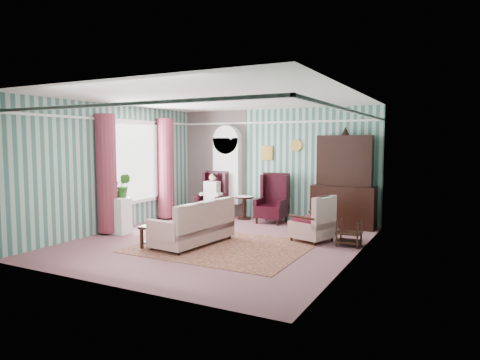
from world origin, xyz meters
The scene contains 17 objects.
floor centered at (0.00, 0.00, 0.00)m, with size 6.00×6.00×0.00m, color #824B56.
room_shell centered at (-0.62, 0.18, 2.01)m, with size 5.53×6.02×2.91m.
bookcase centered at (-1.35, 2.84, 1.12)m, with size 0.80×0.28×2.24m, color silver.
dresser_hutch centered at (1.90, 2.72, 1.18)m, with size 1.50×0.56×2.36m, color black.
wingback_left centered at (-1.60, 2.45, 0.62)m, with size 0.76×0.80×1.25m, color black.
wingback_right centered at (0.15, 2.45, 0.62)m, with size 0.76×0.80×1.25m, color black.
seated_woman centered at (-1.60, 2.45, 0.59)m, with size 0.44×0.40×1.18m, color silver, non-canonical shape.
round_side_table centered at (-0.70, 2.60, 0.30)m, with size 0.50×0.50×0.60m, color black.
nest_table centered at (2.47, 0.90, 0.27)m, with size 0.45×0.38×0.54m, color black.
plant_stand centered at (-2.40, -0.30, 0.40)m, with size 0.55×0.35×0.80m, color white.
rug centered at (0.30, -0.30, 0.01)m, with size 3.20×2.60×0.01m, color #471E17.
sofa centered at (-0.32, -0.40, 0.55)m, with size 1.82×1.11×1.10m, color beige.
floral_armchair centered at (1.69, 0.97, 0.47)m, with size 0.79×0.82×0.95m, color #C2B896.
coffee_table centered at (-0.64, -0.89, 0.22)m, with size 0.88×0.52×0.44m, color black.
potted_plant_a centered at (-2.48, -0.34, 0.99)m, with size 0.34×0.29×0.37m, color #1A541E.
potted_plant_b centered at (-2.33, -0.16, 1.07)m, with size 0.30×0.24×0.54m, color #184D1C.
potted_plant_c centered at (-2.50, -0.23, 0.98)m, with size 0.20×0.20×0.36m, color #174C1B.
Camera 1 is at (4.38, -7.40, 2.04)m, focal length 32.00 mm.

